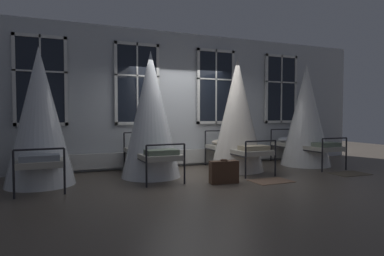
{
  "coord_description": "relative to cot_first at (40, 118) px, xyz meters",
  "views": [
    {
      "loc": [
        -2.9,
        -6.66,
        1.35
      ],
      "look_at": [
        -0.09,
        0.14,
        1.04
      ],
      "focal_mm": 30.7,
      "sensor_mm": 36.0,
      "label": 1
    }
  ],
  "objects": [
    {
      "name": "suitcase_dark",
      "position": [
        3.29,
        -1.21,
        -1.05
      ],
      "size": [
        0.58,
        0.27,
        0.47
      ],
      "rotation": [
        0.0,
        0.0,
        -0.11
      ],
      "color": "#472D1E",
      "rests_on": "ground"
    },
    {
      "name": "back_wall_with_windows",
      "position": [
        3.19,
        1.18,
        0.45
      ],
      "size": [
        11.4,
        0.1,
        3.44
      ],
      "primitive_type": "cube",
      "color": "silver",
      "rests_on": "ground"
    },
    {
      "name": "window_bank",
      "position": [
        3.19,
        1.06,
        -0.07
      ],
      "size": [
        7.51,
        0.1,
        3.01
      ],
      "color": "black",
      "rests_on": "ground"
    },
    {
      "name": "rug_fourth",
      "position": [
        6.39,
        -1.41,
        -1.27
      ],
      "size": [
        0.82,
        0.59,
        0.01
      ],
      "primitive_type": "cube",
      "rotation": [
        0.0,
        0.0,
        -0.04
      ],
      "color": "brown",
      "rests_on": "ground"
    },
    {
      "name": "cot_third",
      "position": [
        4.29,
        -0.01,
        0.03
      ],
      "size": [
        1.27,
        2.0,
        2.69
      ],
      "rotation": [
        0.0,
        0.0,
        1.58
      ],
      "color": "black",
      "rests_on": "ground"
    },
    {
      "name": "rug_third",
      "position": [
        4.26,
        -1.41,
        -1.27
      ],
      "size": [
        0.81,
        0.57,
        0.01
      ],
      "primitive_type": "cube",
      "rotation": [
        0.0,
        0.0,
        0.01
      ],
      "color": "brown",
      "rests_on": "ground"
    },
    {
      "name": "cot_fourth",
      "position": [
        6.37,
        -0.0,
        0.02
      ],
      "size": [
        1.27,
        2.0,
        2.66
      ],
      "rotation": [
        0.0,
        0.0,
        1.58
      ],
      "color": "black",
      "rests_on": "ground"
    },
    {
      "name": "cot_first",
      "position": [
        0.0,
        0.0,
        0.0
      ],
      "size": [
        1.27,
        2.01,
        2.63
      ],
      "rotation": [
        0.0,
        0.0,
        1.6
      ],
      "color": "black",
      "rests_on": "ground"
    },
    {
      "name": "ground",
      "position": [
        3.19,
        -0.18,
        -1.27
      ],
      "size": [
        20.8,
        20.8,
        0.0
      ],
      "primitive_type": "plane",
      "color": "brown"
    },
    {
      "name": "cot_second",
      "position": [
        2.17,
        -0.0,
        0.03
      ],
      "size": [
        1.27,
        2.01,
        2.7
      ],
      "rotation": [
        0.0,
        0.0,
        1.59
      ],
      "color": "black",
      "rests_on": "ground"
    }
  ]
}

